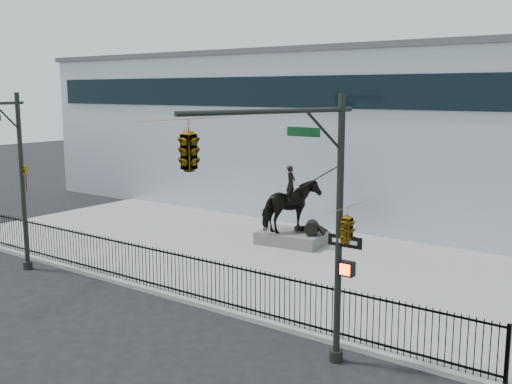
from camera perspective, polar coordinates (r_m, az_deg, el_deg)
The scene contains 8 objects.
ground at distance 20.44m, azimuth -10.44°, elevation -10.74°, with size 120.00×120.00×0.00m, color black.
plaza at distance 25.45m, azimuth 1.17°, elevation -6.30°, with size 30.00×12.00×0.15m, color gray.
building at distance 35.98m, azimuth 13.27°, elevation 5.29°, with size 44.00×14.00×9.00m, color silver.
picket_fence at distance 20.97m, azimuth -8.01°, elevation -7.54°, with size 22.10×0.10×1.50m.
statue_plinth at distance 27.48m, azimuth 3.45°, elevation -4.36°, with size 2.94×2.02×0.55m, color #615E59.
equestrian_statue at distance 27.15m, azimuth 3.59°, elevation -1.44°, with size 3.75×2.55×3.20m.
traffic_signal_left at distance 24.44m, azimuth -22.74°, elevation 1.76°, with size 1.52×4.84×7.00m.
traffic_signal_right at distance 13.57m, azimuth 1.61°, elevation 0.27°, with size 2.17×6.86×7.00m.
Camera 1 is at (14.10, -13.00, 7.05)m, focal length 42.00 mm.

